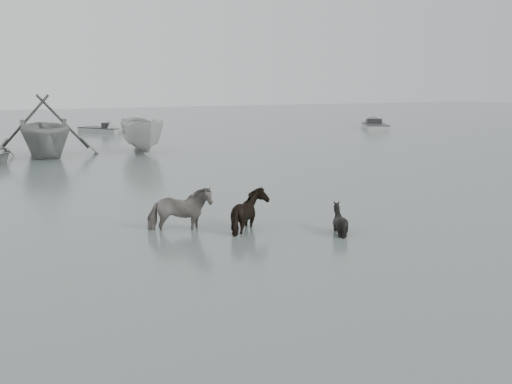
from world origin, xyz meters
The scene contains 8 objects.
ground centered at (0.00, 0.00, 0.00)m, with size 140.00×140.00×0.00m, color #4E5D56.
pony_pinto centered at (-3.58, 0.86, 0.69)m, with size 0.75×1.64×1.38m, color black.
pony_dark centered at (-1.92, 0.14, 0.68)m, with size 1.34×1.15×1.35m, color black.
pony_black centered at (-0.03, -1.05, 0.54)m, with size 0.88×0.99×1.09m, color black.
rowboat_trail centered at (-4.75, 18.62, 1.60)m, with size 5.26×6.09×3.21m, color gray.
boat_small centered at (0.16, 18.61, 0.99)m, with size 1.93×5.14×1.99m, color beige.
skiff_port centered at (20.28, 26.31, 0.38)m, with size 5.38×1.60×0.75m, color #A9ACA9, non-canonical shape.
skiff_mid centered at (0.73, 31.60, 0.38)m, with size 4.80×1.60×0.75m, color gray, non-canonical shape.
Camera 1 is at (-8.47, -14.41, 3.82)m, focal length 45.00 mm.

